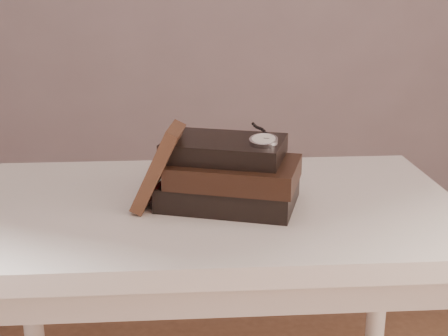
{
  "coord_description": "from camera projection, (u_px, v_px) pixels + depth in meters",
  "views": [
    {
      "loc": [
        -0.06,
        -0.81,
        1.18
      ],
      "look_at": [
        0.02,
        0.33,
        0.82
      ],
      "focal_mm": 48.89,
      "sensor_mm": 36.0,
      "label": 1
    }
  ],
  "objects": [
    {
      "name": "pocket_watch",
      "position": [
        263.0,
        140.0,
        1.15
      ],
      "size": [
        0.07,
        0.16,
        0.02
      ],
      "color": "silver",
      "rests_on": "book_stack"
    },
    {
      "name": "table",
      "position": [
        212.0,
        243.0,
        1.26
      ],
      "size": [
        1.0,
        0.6,
        0.75
      ],
      "color": "white",
      "rests_on": "ground"
    },
    {
      "name": "eyeglasses",
      "position": [
        196.0,
        153.0,
        1.3
      ],
      "size": [
        0.14,
        0.15,
        0.05
      ],
      "color": "silver",
      "rests_on": "book_stack"
    },
    {
      "name": "journal",
      "position": [
        158.0,
        167.0,
        1.17
      ],
      "size": [
        0.11,
        0.12,
        0.17
      ],
      "primitive_type": "cube",
      "rotation": [
        0.0,
        0.45,
        -0.15
      ],
      "color": "#3A2116",
      "rests_on": "table"
    },
    {
      "name": "book_stack",
      "position": [
        230.0,
        175.0,
        1.2
      ],
      "size": [
        0.3,
        0.25,
        0.13
      ],
      "color": "black",
      "rests_on": "table"
    }
  ]
}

